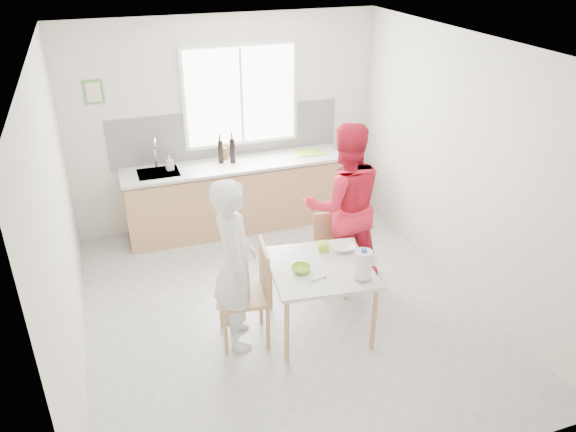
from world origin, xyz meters
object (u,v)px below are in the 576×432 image
person_red (344,205)px  milk_jug (363,264)px  person_white (235,265)px  bowl_green (301,269)px  chair_far (331,246)px  chair_left (251,290)px  wine_bottle_a (232,151)px  bowl_white (343,247)px  wine_bottle_b (220,152)px  dining_table (320,273)px

person_red → milk_jug: person_red is taller
person_white → bowl_green: bearing=-94.7°
chair_far → person_white: person_white is taller
chair_left → chair_far: size_ratio=1.24×
wine_bottle_a → bowl_white: bearing=-75.4°
bowl_green → wine_bottle_b: (-0.18, 2.44, 0.32)m
chair_left → milk_jug: bearing=74.4°
bowl_green → wine_bottle_b: wine_bottle_b is taller
dining_table → person_white: (-0.80, 0.10, 0.20)m
chair_far → person_red: 0.50m
bowl_white → milk_jug: milk_jug is taller
chair_far → bowl_green: (-0.65, -0.79, 0.31)m
bowl_white → wine_bottle_b: wine_bottle_b is taller
dining_table → chair_left: (-0.67, 0.08, -0.10)m
person_white → wine_bottle_b: bearing=-3.1°
chair_far → person_white: size_ratio=0.48×
dining_table → person_white: person_white is taller
dining_table → bowl_green: bowl_green is taller
chair_left → bowl_green: (0.46, -0.11, 0.20)m
chair_left → wine_bottle_a: 2.39m
person_red → milk_jug: 1.11m
person_red → wine_bottle_a: (-0.82, 1.62, 0.15)m
chair_far → wine_bottle_a: size_ratio=2.53×
bowl_green → bowl_white: 0.58m
person_red → bowl_green: bearing=52.1°
dining_table → chair_far: bearing=59.4°
wine_bottle_a → person_white: bearing=-104.0°
person_white → person_red: 1.53m
chair_left → person_white: person_white is taller
bowl_white → wine_bottle_b: (-0.71, 2.21, 0.32)m
chair_left → person_white: (-0.14, 0.02, 0.30)m
chair_far → wine_bottle_b: wine_bottle_b is taller
person_white → bowl_green: (0.60, -0.13, -0.10)m
chair_far → bowl_white: bearing=-95.1°
person_white → chair_left: bearing=-90.0°
chair_far → bowl_green: chair_far is taller
wine_bottle_a → chair_left: bearing=-100.7°
chair_far → bowl_green: 1.07m
chair_left → bowl_green: bearing=84.0°
person_red → wine_bottle_a: bearing=-56.0°
wine_bottle_a → bowl_green: bearing=-89.2°
dining_table → person_white: 0.83m
bowl_white → bowl_green: bearing=-156.3°
chair_far → dining_table: bearing=-113.3°
bowl_green → milk_jug: 0.59m
milk_jug → chair_far: bearing=88.7°
dining_table → chair_far: chair_far is taller
dining_table → bowl_green: size_ratio=5.82×
milk_jug → wine_bottle_b: 2.82m
dining_table → bowl_green: (-0.20, -0.02, 0.10)m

